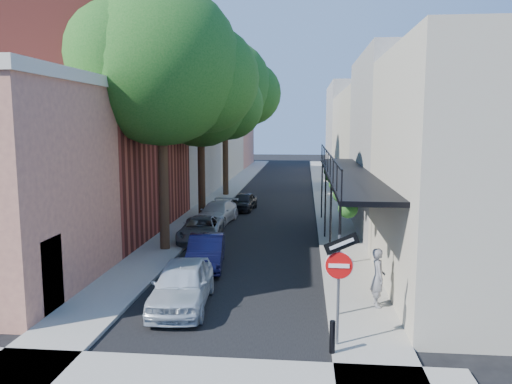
% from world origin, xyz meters
% --- Properties ---
extents(ground, '(160.00, 160.00, 0.00)m').
position_xyz_m(ground, '(0.00, 0.00, 0.00)').
color(ground, black).
rests_on(ground, ground).
extents(road_surface, '(6.00, 64.00, 0.01)m').
position_xyz_m(road_surface, '(0.00, 30.00, 0.01)').
color(road_surface, black).
rests_on(road_surface, ground).
extents(sidewalk_left, '(2.00, 64.00, 0.12)m').
position_xyz_m(sidewalk_left, '(-4.00, 30.00, 0.06)').
color(sidewalk_left, gray).
rests_on(sidewalk_left, ground).
extents(sidewalk_right, '(2.00, 64.00, 0.12)m').
position_xyz_m(sidewalk_right, '(4.00, 30.00, 0.06)').
color(sidewalk_right, gray).
rests_on(sidewalk_right, ground).
extents(sidewalk_cross, '(12.00, 2.00, 0.12)m').
position_xyz_m(sidewalk_cross, '(0.00, -1.00, 0.06)').
color(sidewalk_cross, gray).
rests_on(sidewalk_cross, ground).
extents(buildings_left, '(10.10, 59.10, 12.00)m').
position_xyz_m(buildings_left, '(-9.30, 28.76, 4.94)').
color(buildings_left, tan).
rests_on(buildings_left, ground).
extents(buildings_right, '(9.80, 55.00, 10.00)m').
position_xyz_m(buildings_right, '(8.99, 29.49, 4.42)').
color(buildings_right, '#B4AE94').
rests_on(buildings_right, ground).
extents(sign_post, '(0.89, 0.17, 2.99)m').
position_xyz_m(sign_post, '(3.16, 0.97, 2.04)').
color(sign_post, '#595B60').
rests_on(sign_post, ground).
extents(bollard, '(0.14, 0.14, 0.80)m').
position_xyz_m(bollard, '(3.00, 0.50, 0.52)').
color(bollard, black).
rests_on(bollard, sidewalk_right).
extents(oak_near, '(7.48, 6.80, 11.42)m').
position_xyz_m(oak_near, '(-3.37, 10.26, 7.88)').
color(oak_near, '#372616').
rests_on(oak_near, ground).
extents(oak_mid, '(6.60, 6.00, 10.20)m').
position_xyz_m(oak_mid, '(-3.42, 18.23, 7.06)').
color(oak_mid, '#372616').
rests_on(oak_mid, ground).
extents(oak_far, '(7.70, 7.00, 11.90)m').
position_xyz_m(oak_far, '(-3.35, 27.27, 8.26)').
color(oak_far, '#372616').
rests_on(oak_far, ground).
extents(parked_car_a, '(1.95, 4.24, 1.41)m').
position_xyz_m(parked_car_a, '(-1.40, 3.47, 0.70)').
color(parked_car_a, silver).
rests_on(parked_car_a, ground).
extents(parked_car_b, '(1.76, 3.91, 1.24)m').
position_xyz_m(parked_car_b, '(-1.51, 7.72, 0.62)').
color(parked_car_b, '#13123A').
rests_on(parked_car_b, ground).
extents(parked_car_c, '(2.16, 4.22, 1.14)m').
position_xyz_m(parked_car_c, '(-2.60, 11.96, 0.57)').
color(parked_car_c, '#585C60').
rests_on(parked_car_c, ground).
extents(parked_car_d, '(2.19, 4.31, 1.20)m').
position_xyz_m(parked_car_d, '(-2.60, 16.38, 0.60)').
color(parked_car_d, silver).
rests_on(parked_car_d, ground).
extents(parked_car_e, '(1.65, 3.46, 1.14)m').
position_xyz_m(parked_car_e, '(-1.61, 20.71, 0.57)').
color(parked_car_e, black).
rests_on(parked_car_e, ground).
extents(pedestrian, '(0.47, 0.68, 1.78)m').
position_xyz_m(pedestrian, '(4.52, 3.77, 1.01)').
color(pedestrian, slate).
rests_on(pedestrian, sidewalk_right).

